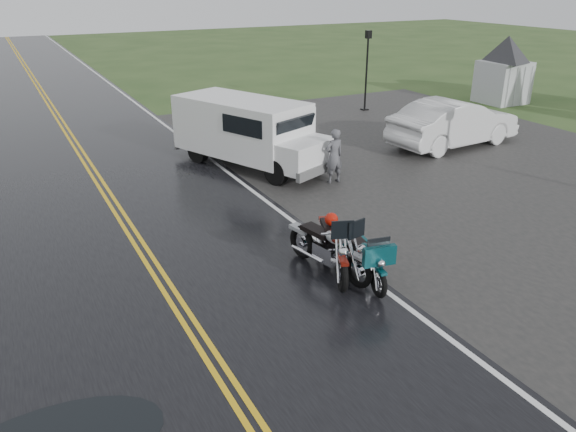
% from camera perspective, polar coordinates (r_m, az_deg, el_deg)
% --- Properties ---
extents(ground, '(120.00, 120.00, 0.00)m').
position_cam_1_polar(ground, '(10.04, -9.08, -12.21)').
color(ground, '#2D471E').
rests_on(ground, ground).
extents(road, '(8.00, 100.00, 0.04)m').
position_cam_1_polar(road, '(18.93, -19.16, 4.13)').
color(road, black).
rests_on(road, ground).
extents(parking_pad, '(14.00, 24.00, 0.03)m').
position_cam_1_polar(parking_pad, '(19.44, 17.62, 4.80)').
color(parking_pad, black).
rests_on(parking_pad, ground).
extents(visitor_center, '(16.00, 10.00, 4.80)m').
position_cam_1_polar(visitor_center, '(30.13, 21.34, 15.18)').
color(visitor_center, '#A8AAAD').
rests_on(visitor_center, ground).
extents(motorcycle_red, '(1.69, 2.57, 1.43)m').
position_cam_1_polar(motorcycle_red, '(10.90, 5.56, -4.57)').
color(motorcycle_red, '#60120A').
rests_on(motorcycle_red, ground).
extents(motorcycle_teal, '(1.10, 2.15, 1.21)m').
position_cam_1_polar(motorcycle_teal, '(10.85, 9.27, -5.59)').
color(motorcycle_teal, '#053237').
rests_on(motorcycle_teal, ground).
extents(motorcycle_silver, '(1.30, 2.48, 1.39)m').
position_cam_1_polar(motorcycle_silver, '(11.07, 7.22, -4.32)').
color(motorcycle_silver, '#929498').
rests_on(motorcycle_silver, ground).
extents(van_white, '(4.16, 6.05, 2.23)m').
position_cam_1_polar(van_white, '(16.53, -1.20, 6.76)').
color(van_white, white).
rests_on(van_white, ground).
extents(person_at_van, '(0.62, 0.42, 1.64)m').
position_cam_1_polar(person_at_van, '(16.87, 4.69, 5.99)').
color(person_at_van, '#4F4F54').
rests_on(person_at_van, ground).
extents(sedan_white, '(5.30, 2.22, 1.70)m').
position_cam_1_polar(sedan_white, '(21.56, 16.49, 8.99)').
color(sedan_white, silver).
rests_on(sedan_white, ground).
extents(lamp_post_far_right, '(0.31, 0.31, 3.63)m').
position_cam_1_polar(lamp_post_far_right, '(26.70, 7.98, 14.38)').
color(lamp_post_far_right, black).
rests_on(lamp_post_far_right, ground).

